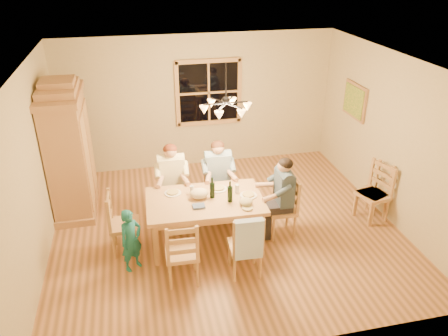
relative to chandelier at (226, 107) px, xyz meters
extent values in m
plane|color=brown|center=(0.00, 0.00, -2.08)|extent=(5.50, 5.50, 0.00)
cube|color=white|center=(0.00, 0.00, 0.62)|extent=(5.50, 5.00, 0.02)
cube|color=tan|center=(0.00, 2.50, -0.73)|extent=(5.50, 0.02, 2.70)
cube|color=tan|center=(-2.75, 0.00, -0.73)|extent=(0.02, 5.00, 2.70)
cube|color=tan|center=(2.75, 0.00, -0.73)|extent=(0.02, 5.00, 2.70)
cube|color=black|center=(0.20, 2.48, -0.53)|extent=(1.20, 0.03, 1.20)
cube|color=tan|center=(0.20, 2.46, -0.53)|extent=(1.30, 0.06, 1.30)
cube|color=#A57047|center=(2.72, 1.20, -0.48)|extent=(0.04, 0.78, 0.64)
cube|color=#1E6B2D|center=(2.69, 1.20, -0.48)|extent=(0.02, 0.68, 0.54)
cylinder|color=black|center=(0.00, 0.00, 0.36)|extent=(0.02, 0.02, 0.53)
sphere|color=black|center=(0.00, 0.00, 0.09)|extent=(0.12, 0.12, 0.12)
cylinder|color=black|center=(0.16, 0.00, 0.05)|extent=(0.34, 0.02, 0.02)
cone|color=#FFB259|center=(0.32, 0.00, -0.03)|extent=(0.13, 0.13, 0.12)
cylinder|color=black|center=(0.08, 0.14, 0.05)|extent=(0.19, 0.31, 0.02)
cone|color=#FFB259|center=(0.16, 0.28, -0.03)|extent=(0.13, 0.13, 0.12)
cylinder|color=black|center=(-0.08, 0.14, 0.05)|extent=(0.19, 0.31, 0.02)
cone|color=#FFB259|center=(-0.16, 0.28, -0.03)|extent=(0.13, 0.13, 0.12)
cylinder|color=black|center=(-0.16, 0.00, 0.05)|extent=(0.34, 0.02, 0.02)
cone|color=#FFB259|center=(-0.32, 0.00, -0.03)|extent=(0.13, 0.13, 0.12)
cylinder|color=black|center=(-0.08, -0.14, 0.05)|extent=(0.19, 0.31, 0.02)
cone|color=#FFB259|center=(-0.16, -0.28, -0.03)|extent=(0.13, 0.13, 0.12)
cylinder|color=black|center=(0.08, -0.14, 0.05)|extent=(0.19, 0.31, 0.02)
cone|color=#FFB259|center=(0.16, -0.28, -0.03)|extent=(0.13, 0.13, 0.12)
cube|color=#A57047|center=(-2.43, 1.20, -1.08)|extent=(0.60, 1.30, 2.00)
cube|color=#A57047|center=(-2.43, 1.20, -0.03)|extent=(0.66, 1.40, 0.10)
cube|color=#A57047|center=(-2.43, 1.20, 0.07)|extent=(0.58, 1.00, 0.12)
cube|color=#A57047|center=(-2.43, 1.20, 0.17)|extent=(0.52, 0.55, 0.10)
cube|color=tan|center=(-2.12, 0.87, -1.08)|extent=(0.03, 0.55, 1.60)
cube|color=tan|center=(-2.12, 1.53, -1.08)|extent=(0.03, 0.55, 1.60)
cube|color=#A57047|center=(-2.43, 1.20, -2.02)|extent=(0.66, 1.40, 0.12)
cube|color=tan|center=(-0.39, -0.32, -1.35)|extent=(1.78, 1.12, 0.06)
cube|color=tan|center=(-0.39, -0.32, -1.43)|extent=(1.62, 0.97, 0.10)
cylinder|color=tan|center=(-1.18, -0.72, -1.73)|extent=(0.09, 0.09, 0.70)
cylinder|color=tan|center=(0.36, -0.78, -1.73)|extent=(0.09, 0.09, 0.70)
cylinder|color=tan|center=(-1.14, 0.14, -1.73)|extent=(0.09, 0.09, 0.70)
cylinder|color=tan|center=(0.39, 0.08, -1.73)|extent=(0.09, 0.09, 0.70)
cube|color=tan|center=(-0.80, 0.51, -1.63)|extent=(0.45, 0.44, 0.06)
cube|color=tan|center=(-0.80, 0.51, -1.36)|extent=(0.38, 0.06, 0.54)
cube|color=tan|center=(-0.02, 0.49, -1.63)|extent=(0.45, 0.44, 0.06)
cube|color=tan|center=(-0.02, 0.49, -1.36)|extent=(0.38, 0.06, 0.54)
cube|color=tan|center=(-0.85, -1.13, -1.63)|extent=(0.45, 0.44, 0.06)
cube|color=tan|center=(-0.85, -1.13, -1.36)|extent=(0.38, 0.06, 0.54)
cube|color=tan|center=(0.01, -1.16, -1.63)|extent=(0.45, 0.44, 0.06)
cube|color=tan|center=(0.01, -1.16, -1.36)|extent=(0.38, 0.06, 0.54)
cube|color=tan|center=(-1.60, -0.28, -1.63)|extent=(0.44, 0.45, 0.06)
cube|color=tan|center=(-1.60, -0.28, -1.36)|extent=(0.06, 0.38, 0.54)
cube|color=tan|center=(0.82, -0.36, -1.63)|extent=(0.44, 0.45, 0.06)
cube|color=tan|center=(0.82, -0.36, -1.36)|extent=(0.06, 0.38, 0.54)
cube|color=#F9F5C1|center=(-0.80, 0.51, -1.24)|extent=(0.41, 0.23, 0.52)
cube|color=#262328|center=(-0.80, 0.51, -1.55)|extent=(0.39, 0.43, 0.14)
sphere|color=tan|center=(-0.80, 0.51, -0.86)|extent=(0.21, 0.21, 0.21)
ellipsoid|color=#592614|center=(-0.80, 0.51, -0.83)|extent=(0.22, 0.22, 0.17)
cube|color=#316389|center=(-0.02, 0.49, -1.24)|extent=(0.41, 0.23, 0.52)
cube|color=#262328|center=(-0.02, 0.49, -1.55)|extent=(0.39, 0.43, 0.14)
sphere|color=tan|center=(-0.02, 0.49, -0.86)|extent=(0.21, 0.21, 0.21)
ellipsoid|color=#381E11|center=(-0.02, 0.49, -0.83)|extent=(0.22, 0.22, 0.17)
cube|color=#38495A|center=(0.82, -0.36, -1.24)|extent=(0.23, 0.41, 0.52)
cube|color=#262328|center=(0.82, -0.36, -1.55)|extent=(0.43, 0.39, 0.14)
sphere|color=tan|center=(0.82, -0.36, -0.86)|extent=(0.21, 0.21, 0.21)
ellipsoid|color=black|center=(0.82, -0.36, -0.83)|extent=(0.22, 0.22, 0.17)
cube|color=#A9C4E5|center=(0.01, -1.35, -1.38)|extent=(0.38, 0.11, 0.58)
cylinder|color=black|center=(-0.27, -0.28, -1.15)|extent=(0.08, 0.08, 0.33)
cylinder|color=black|center=(-0.04, -0.45, -1.15)|extent=(0.08, 0.08, 0.33)
cylinder|color=white|center=(-0.84, -0.05, -1.31)|extent=(0.26, 0.26, 0.02)
cylinder|color=white|center=(-0.13, -0.07, -1.31)|extent=(0.26, 0.26, 0.02)
cylinder|color=white|center=(0.27, -0.36, -1.31)|extent=(0.26, 0.26, 0.02)
cylinder|color=silver|center=(-0.56, -0.12, -1.25)|extent=(0.06, 0.06, 0.14)
cylinder|color=silver|center=(0.13, -0.22, -1.25)|extent=(0.06, 0.06, 0.14)
ellipsoid|color=tan|center=(0.17, -0.60, -1.26)|extent=(0.20, 0.20, 0.11)
cube|color=#45567F|center=(-0.52, -0.51, -1.30)|extent=(0.18, 0.15, 0.03)
ellipsoid|color=beige|center=(-0.47, -0.26, -1.24)|extent=(0.28, 0.22, 0.15)
imported|color=#1B727C|center=(-1.51, -0.72, -1.60)|extent=(0.41, 0.39, 0.95)
cube|color=tan|center=(2.45, -0.23, -1.63)|extent=(0.56, 0.57, 0.06)
cube|color=tan|center=(2.45, -0.23, -1.36)|extent=(0.20, 0.37, 0.54)
cube|color=tan|center=(2.45, -0.28, -1.63)|extent=(0.49, 0.51, 0.06)
cube|color=tan|center=(2.45, -0.28, -1.36)|extent=(0.11, 0.38, 0.54)
camera|label=1|loc=(-1.32, -5.87, 2.02)|focal=35.00mm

